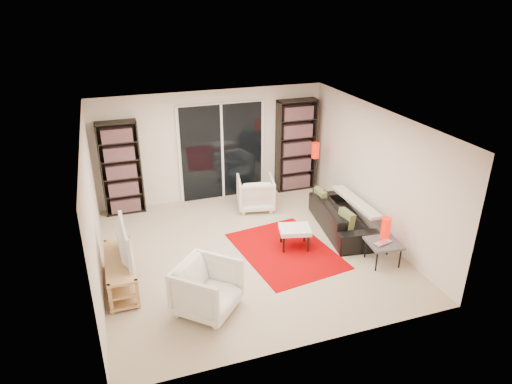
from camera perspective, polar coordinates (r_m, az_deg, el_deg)
floor at (r=8.26m, az=-0.98°, el=-7.38°), size 5.00×5.00×0.00m
wall_back at (r=9.95m, az=-5.48°, el=5.78°), size 5.00×0.02×2.40m
wall_front at (r=5.66m, az=6.85°, el=-9.53°), size 5.00×0.02×2.40m
wall_left at (r=7.41m, az=-19.80°, el=-2.30°), size 0.02×5.00×2.40m
wall_right at (r=8.73m, az=14.79°, el=2.38°), size 0.02×5.00×2.40m
ceiling at (r=7.30m, az=-1.11°, el=8.89°), size 5.00×5.00×0.02m
sliding_door at (r=10.01m, az=-4.28°, el=5.03°), size 1.92×0.08×2.16m
bookshelf_left at (r=9.64m, az=-16.52°, el=2.83°), size 0.80×0.30×1.95m
bookshelf_right at (r=10.43m, az=5.02°, el=5.79°), size 0.90×0.30×2.10m
tv_stand at (r=7.54m, az=-16.50°, el=-9.55°), size 0.44×1.37×0.50m
tv at (r=7.27m, az=-16.83°, el=-6.05°), size 0.18×1.02×0.58m
rug at (r=8.28m, az=3.72°, el=-7.31°), size 1.78×2.23×0.01m
sofa at (r=8.98m, az=10.72°, el=-3.00°), size 1.03×2.03×0.57m
armchair_back at (r=9.66m, az=-0.07°, el=-0.10°), size 0.89×0.91×0.70m
armchair_front at (r=6.72m, az=-6.13°, el=-11.90°), size 1.16×1.16×0.76m
ottoman at (r=8.24m, az=4.87°, el=-4.81°), size 0.64×0.57×0.40m
side_table at (r=8.05m, az=15.66°, el=-6.31°), size 0.59×0.59×0.40m
laptop at (r=7.96m, az=15.84°, el=-6.26°), size 0.37×0.29×0.03m
table_lamp at (r=8.11m, az=15.92°, el=-4.30°), size 0.16×0.16×0.37m
floor_lamp at (r=10.08m, az=7.39°, el=4.42°), size 0.19×0.19×1.26m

